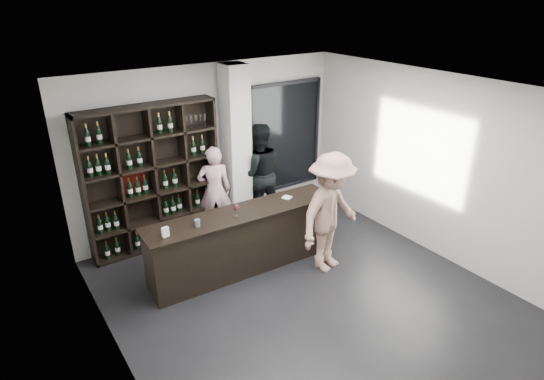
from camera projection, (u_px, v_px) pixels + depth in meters
floor at (305, 297)px, 6.44m from camera, size 5.00×5.50×0.01m
wine_shelf at (153, 179)px, 7.30m from camera, size 2.20×0.35×2.40m
structural_column at (236, 149)px, 7.90m from camera, size 0.40×0.40×2.90m
glass_panel at (285, 137)px, 8.71m from camera, size 1.60×0.08×2.10m
tasting_counter at (244, 241)px, 6.89m from camera, size 3.01×0.63×0.99m
taster_pink at (214, 191)px, 7.86m from camera, size 0.69×0.59×1.60m
taster_black at (258, 173)px, 8.27m from camera, size 1.06×0.92×1.85m
customer at (331, 213)px, 6.75m from camera, size 1.35×0.96×1.88m
wine_glass at (236, 209)px, 6.52m from camera, size 0.10×0.10×0.22m
spit_cup at (197, 223)px, 6.26m from camera, size 0.09×0.09×0.11m
napkin_stack at (287, 197)px, 7.13m from camera, size 0.16×0.16×0.02m
card_stand at (165, 232)px, 5.99m from camera, size 0.10×0.06×0.14m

